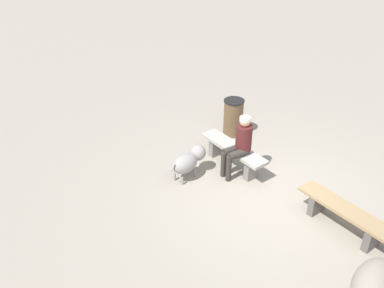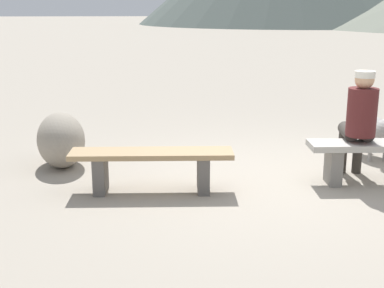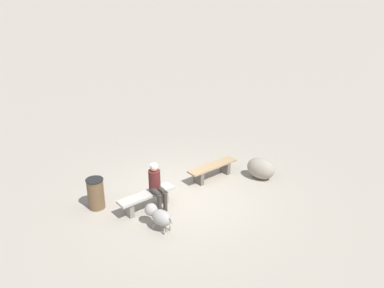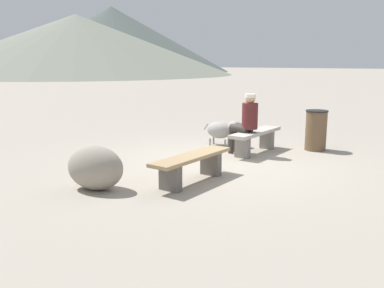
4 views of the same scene
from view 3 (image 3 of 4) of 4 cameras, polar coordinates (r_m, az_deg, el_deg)
name	(u,v)px [view 3 (image 3 of 4)]	position (r m, az deg, el deg)	size (l,w,h in m)	color
ground	(184,198)	(11.82, -1.15, -7.50)	(210.00, 210.00, 0.06)	#9E9384
bench_left	(212,169)	(12.67, 2.85, -3.50)	(1.74, 0.52, 0.44)	#605B56
bench_right	(147,198)	(11.17, -6.32, -7.46)	(1.67, 0.51, 0.47)	gray
seated_person	(156,183)	(11.03, -5.00, -5.46)	(0.39, 0.62, 1.26)	#511E1E
dog	(159,215)	(10.36, -4.66, -9.87)	(0.44, 0.93, 0.59)	gray
trash_bin	(96,194)	(11.41, -13.23, -6.72)	(0.47, 0.47, 0.87)	brown
boulder	(261,168)	(12.82, 9.54, -3.36)	(0.58, 0.90, 0.67)	gray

